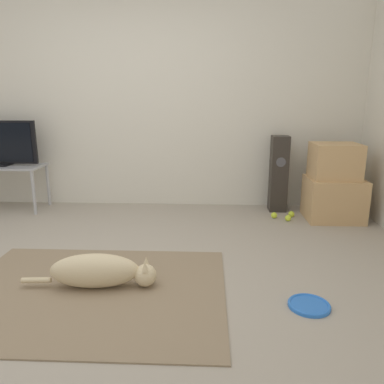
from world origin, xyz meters
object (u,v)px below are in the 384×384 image
object	(u,v)px
frisbee	(309,305)
tennis_ball_loose_on_carpet	(288,218)
cardboard_box_upper	(335,161)
cardboard_box_lower	(333,199)
tennis_ball_by_boxes	(291,214)
floor_speaker	(279,174)
dog	(100,271)
tennis_ball_near_speaker	(274,215)

from	to	relation	value
frisbee	tennis_ball_loose_on_carpet	distance (m)	1.71
frisbee	cardboard_box_upper	world-z (taller)	cardboard_box_upper
cardboard_box_lower	tennis_ball_by_boxes	bearing A→B (deg)	173.73
cardboard_box_upper	floor_speaker	world-z (taller)	floor_speaker
cardboard_box_upper	tennis_ball_by_boxes	xyz separation A→B (m)	(-0.41, 0.03, -0.60)
frisbee	floor_speaker	world-z (taller)	floor_speaker
cardboard_box_lower	dog	bearing A→B (deg)	-142.15
cardboard_box_lower	tennis_ball_by_boxes	world-z (taller)	cardboard_box_lower
frisbee	cardboard_box_lower	xyz separation A→B (m)	(0.70, 1.80, 0.21)
tennis_ball_by_boxes	tennis_ball_loose_on_carpet	world-z (taller)	same
floor_speaker	tennis_ball_near_speaker	bearing A→B (deg)	-104.98
cardboard_box_upper	floor_speaker	xyz separation A→B (m)	(-0.52, 0.29, -0.20)
tennis_ball_near_speaker	tennis_ball_loose_on_carpet	world-z (taller)	same
dog	cardboard_box_lower	size ratio (longest dim) A/B	1.60
cardboard_box_upper	tennis_ball_near_speaker	bearing A→B (deg)	-178.20
cardboard_box_upper	floor_speaker	size ratio (longest dim) A/B	0.55
dog	tennis_ball_by_boxes	distance (m)	2.35
cardboard_box_upper	tennis_ball_loose_on_carpet	size ratio (longest dim) A/B	7.21
floor_speaker	tennis_ball_loose_on_carpet	world-z (taller)	floor_speaker
tennis_ball_loose_on_carpet	tennis_ball_by_boxes	bearing A→B (deg)	65.65
frisbee	dog	bearing A→B (deg)	172.41
frisbee	tennis_ball_loose_on_carpet	size ratio (longest dim) A/B	3.99
dog	cardboard_box_upper	world-z (taller)	cardboard_box_upper
floor_speaker	dog	bearing A→B (deg)	-128.75
tennis_ball_by_boxes	cardboard_box_upper	bearing A→B (deg)	-4.71
dog	cardboard_box_lower	distance (m)	2.63
tennis_ball_near_speaker	tennis_ball_loose_on_carpet	bearing A→B (deg)	-34.52
floor_speaker	cardboard_box_lower	bearing A→B (deg)	-28.93
dog	tennis_ball_loose_on_carpet	distance (m)	2.20
dog	tennis_ball_by_boxes	xyz separation A→B (m)	(1.65, 1.66, -0.09)
dog	frisbee	world-z (taller)	dog
tennis_ball_by_boxes	frisbee	bearing A→B (deg)	-98.54
frisbee	tennis_ball_near_speaker	xyz separation A→B (m)	(0.08, 1.79, 0.02)
cardboard_box_lower	cardboard_box_upper	distance (m)	0.41
dog	tennis_ball_near_speaker	distance (m)	2.17
tennis_ball_loose_on_carpet	floor_speaker	bearing A→B (deg)	97.35
floor_speaker	tennis_ball_loose_on_carpet	distance (m)	0.57
cardboard_box_lower	tennis_ball_loose_on_carpet	distance (m)	0.54
cardboard_box_lower	tennis_ball_by_boxes	distance (m)	0.47
frisbee	floor_speaker	size ratio (longest dim) A/B	0.30
tennis_ball_by_boxes	tennis_ball_loose_on_carpet	distance (m)	0.16
dog	floor_speaker	xyz separation A→B (m)	(1.54, 1.91, 0.31)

